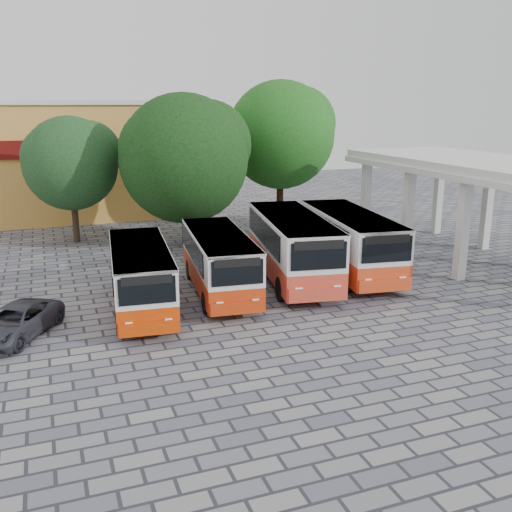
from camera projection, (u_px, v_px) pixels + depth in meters
name	position (u px, v px, depth m)	size (l,w,h in m)	color
ground	(329.00, 312.00, 22.88)	(90.00, 90.00, 0.00)	#535464
terminal_shelter	(481.00, 169.00, 28.76)	(6.80, 15.80, 5.40)	silver
shophouse_block	(31.00, 159.00, 41.60)	(20.40, 10.40, 8.30)	gold
bus_far_left	(141.00, 274.00, 22.83)	(2.89, 7.45, 2.62)	#C93200
bus_centre_left	(219.00, 259.00, 24.82)	(3.04, 7.62, 2.67)	#C02D07
bus_centre_right	(292.00, 244.00, 26.56)	(3.98, 8.87, 3.07)	red
bus_far_right	(350.00, 239.00, 27.66)	(3.68, 8.61, 3.00)	red
tree_left	(72.00, 160.00, 33.24)	(5.75, 5.47, 7.45)	#382A1B
tree_middle	(185.00, 154.00, 32.33)	(7.72, 7.35, 8.74)	black
tree_right	(282.00, 131.00, 37.78)	(7.49, 7.14, 9.63)	black
parked_car	(15.00, 322.00, 20.32)	(1.90, 4.12, 1.15)	#2F2F3A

